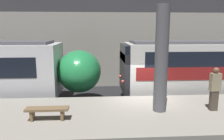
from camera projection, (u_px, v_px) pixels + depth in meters
The scene contains 6 objects.
ground_plane at pixel (140, 117), 10.74m from camera, with size 120.00×120.00×0.00m, color black.
platform at pixel (150, 124), 8.62m from camera, with size 40.00×4.11×1.08m.
station_rear_barrier at pixel (125, 50), 16.29m from camera, with size 50.00×0.15×5.48m.
support_pillar_near at pixel (161, 60), 8.26m from camera, with size 0.51×0.51×4.07m.
person_waiting at pixel (215, 88), 8.50m from camera, with size 0.38×0.24×1.73m.
platform_bench at pixel (47, 111), 7.67m from camera, with size 1.50×0.40×0.45m.
Camera 1 is at (-2.03, -10.03, 4.22)m, focal length 35.00 mm.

